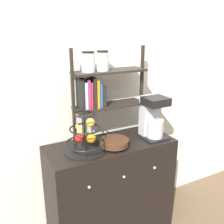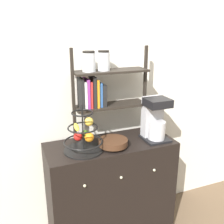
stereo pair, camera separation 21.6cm
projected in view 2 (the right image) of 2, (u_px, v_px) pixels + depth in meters
name	position (u px, v px, depth m)	size (l,w,h in m)	color
wall_back	(99.00, 93.00, 2.37)	(7.00, 0.05, 2.60)	silver
sideboard	(111.00, 189.00, 2.39)	(1.11, 0.47, 0.92)	black
coffee_maker	(155.00, 119.00, 2.28)	(0.21, 0.23, 0.38)	black
fruit_stand	(84.00, 136.00, 2.08)	(0.32, 0.32, 0.39)	black
wooden_bowl	(113.00, 143.00, 2.16)	(0.24, 0.24, 0.07)	#422819
shelf_hutch	(100.00, 85.00, 2.17)	(0.68, 0.20, 0.80)	black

